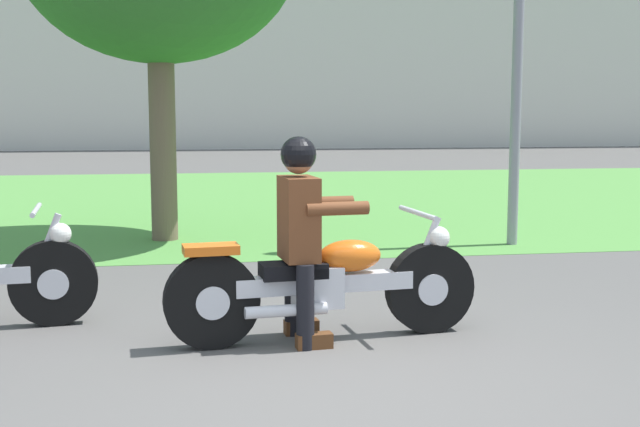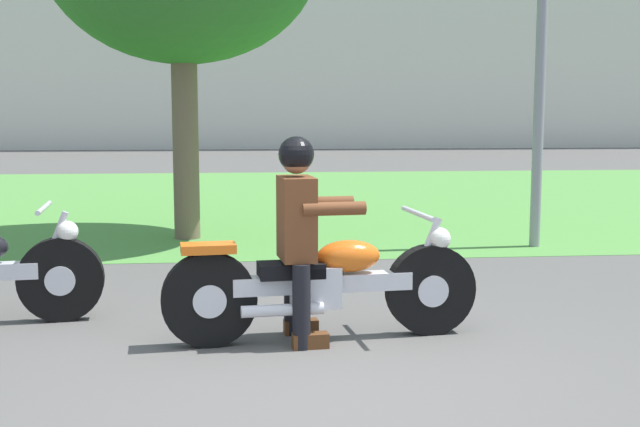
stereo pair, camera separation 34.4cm
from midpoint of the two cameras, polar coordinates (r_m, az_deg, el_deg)
The scene contains 4 objects.
ground at distance 4.68m, azimuth 2.09°, elevation -12.36°, with size 120.00×120.00×0.00m, color #565451.
grass_verge at distance 14.43m, azimuth -3.05°, elevation 1.05°, with size 60.00×12.00×0.01m, color #549342.
motorcycle_lead at distance 5.57m, azimuth 2.05°, elevation -4.98°, with size 2.18×0.66×0.88m.
rider_lead at distance 5.46m, azimuth 0.34°, elevation -0.68°, with size 0.58×0.50×1.40m.
Camera 2 is at (-0.41, -4.39, 1.57)m, focal length 45.68 mm.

